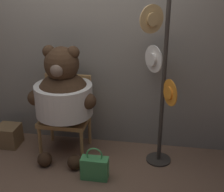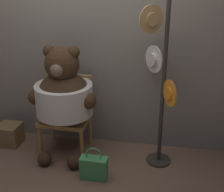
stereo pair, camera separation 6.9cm
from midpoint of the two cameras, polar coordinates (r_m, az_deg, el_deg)
ground_plane at (r=3.51m, az=-6.41°, el=-13.46°), size 14.00×14.00×0.00m
wall_back at (r=3.69m, az=-3.77°, el=7.93°), size 8.00×0.10×2.26m
chair at (r=3.72m, az=-7.72°, el=-2.65°), size 0.55×0.45×0.90m
teddy_bear at (r=3.47m, az=-8.25°, el=0.08°), size 0.77×0.68×1.31m
hat_display_rack at (r=3.26m, az=9.29°, el=2.44°), size 0.40×0.52×1.84m
handbag_on_ground at (r=3.33m, az=-2.74°, el=-12.91°), size 0.28×0.13×0.37m
wooden_crate at (r=4.10m, az=-17.67°, el=-6.70°), size 0.26×0.26×0.26m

